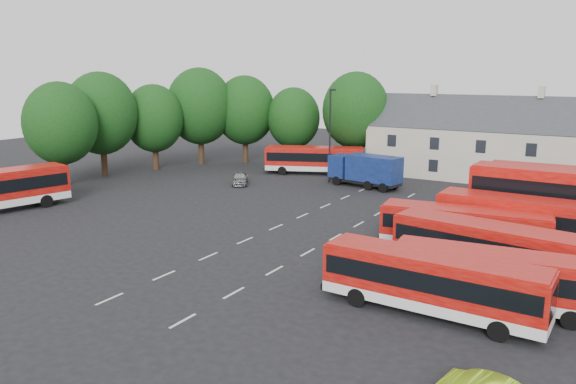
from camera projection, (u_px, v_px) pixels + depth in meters
name	position (u px, v px, depth m)	size (l,w,h in m)	color
ground	(261.00, 234.00, 40.65)	(140.00, 140.00, 0.00)	black
lane_markings	(305.00, 232.00, 41.05)	(5.15, 33.80, 0.01)	beige
treeline	(207.00, 113.00, 65.96)	(29.92, 32.59, 12.01)	black
terrace_houses	(537.00, 147.00, 57.75)	(35.70, 7.13, 10.06)	beige
bus_row_a	(432.00, 279.00, 26.78)	(10.70, 2.73, 3.01)	silver
bus_row_b	(499.00, 275.00, 27.47)	(10.44, 3.55, 2.89)	silver
bus_row_c	(489.00, 246.00, 31.70)	(11.20, 4.00, 3.10)	silver
bus_row_d	(464.00, 226.00, 35.99)	(10.68, 3.79, 2.95)	silver
bus_row_e	(534.00, 220.00, 36.33)	(12.19, 3.09, 3.43)	silver
bus_dd_south	(563.00, 201.00, 38.31)	(12.22, 3.15, 4.98)	silver
bus_dd_north	(569.00, 195.00, 41.04)	(11.48, 2.95, 4.68)	silver
bus_north	(314.00, 158.00, 63.82)	(11.15, 6.60, 3.12)	silver
box_truck	(366.00, 169.00, 56.53)	(7.82, 3.51, 3.30)	black
silver_car	(240.00, 178.00, 58.23)	(1.55, 3.84, 1.31)	#989A9F
lamppost	(330.00, 133.00, 58.24)	(0.68, 0.30, 9.75)	black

